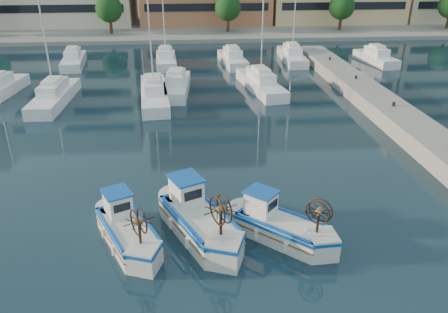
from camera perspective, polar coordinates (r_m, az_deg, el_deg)
ground at (r=20.58m, az=3.47°, el=-10.05°), size 300.00×300.00×0.00m
quay at (r=31.28m, az=25.55°, el=1.46°), size 3.00×60.00×1.20m
yacht_marina at (r=45.78m, az=-5.33°, el=10.66°), size 42.42×23.94×11.50m
fishing_boat_a at (r=20.10m, az=-12.60°, el=-9.10°), size 3.33×4.42×2.66m
fishing_boat_b at (r=20.12m, az=-3.42°, el=-8.04°), size 3.82×5.10×3.08m
fishing_boat_c at (r=20.02m, az=7.19°, el=-8.78°), size 4.20×4.02×2.67m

